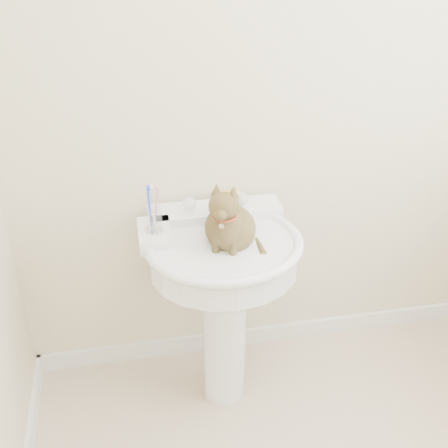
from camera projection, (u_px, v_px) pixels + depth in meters
wall_back at (280, 97)px, 2.16m from camera, size 2.20×0.00×2.50m
baseboard_back at (268, 334)px, 2.78m from camera, size 2.20×0.02×0.09m
pedestal_sink at (223, 272)px, 2.17m from camera, size 0.61×0.60×0.84m
faucet at (217, 203)px, 2.19m from camera, size 0.28×0.12×0.14m
soap_bar at (230, 197)px, 2.28m from camera, size 0.10×0.07×0.03m
toothbrush_cup at (154, 219)px, 2.07m from camera, size 0.07×0.07×0.19m
cat at (230, 226)px, 2.06m from camera, size 0.21×0.26×0.38m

